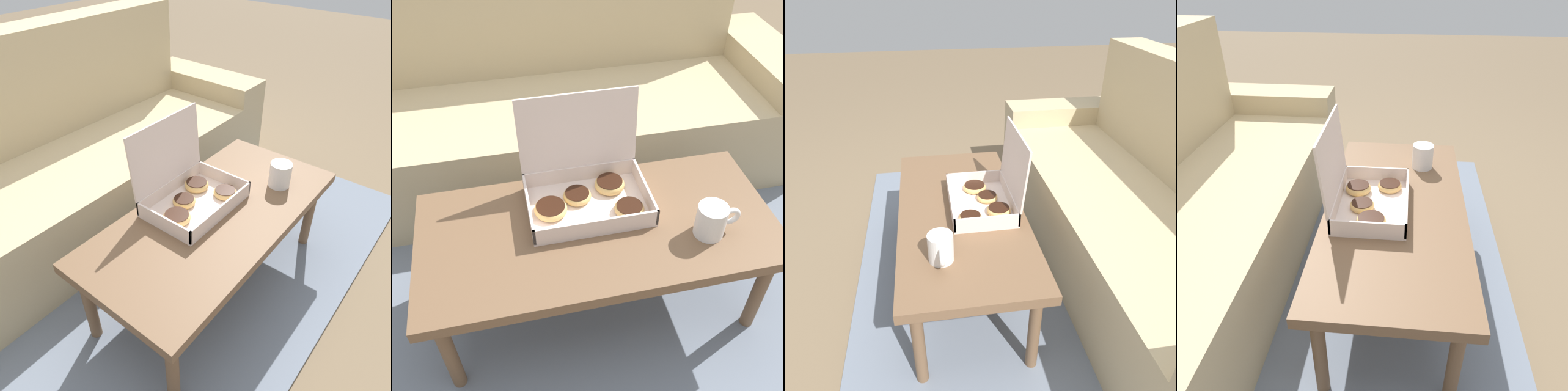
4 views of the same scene
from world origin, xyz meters
TOP-DOWN VIEW (x-y plane):
  - ground_plane at (0.00, 0.00)m, footprint 12.00×12.00m
  - area_rug at (0.00, 0.30)m, footprint 2.35×1.76m
  - couch at (0.00, 0.79)m, footprint 2.23×0.76m
  - coffee_table at (0.00, -0.08)m, footprint 1.12×0.53m
  - pastry_box at (-0.01, 0.04)m, footprint 0.39×0.29m
  - coffee_mug at (0.32, -0.18)m, footprint 0.14×0.09m

SIDE VIEW (x-z plane):
  - ground_plane at x=0.00m, z-range 0.00..0.00m
  - area_rug at x=0.00m, z-range 0.00..0.01m
  - couch at x=0.00m, z-range -0.16..0.79m
  - coffee_table at x=0.00m, z-range 0.16..0.58m
  - coffee_mug at x=0.32m, z-range 0.41..0.52m
  - pastry_box at x=-0.01m, z-range 0.31..0.64m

